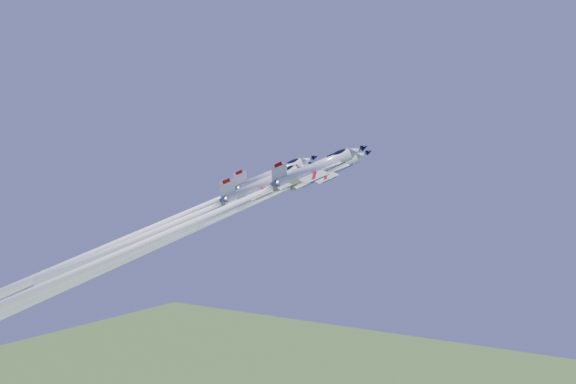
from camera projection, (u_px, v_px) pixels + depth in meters
The scene contains 4 objects.
jet_lead at pixel (201, 226), 106.15m from camera, with size 32.86×39.23×48.55m.
jet_left at pixel (152, 228), 108.50m from camera, with size 32.28×38.41×46.78m.
jet_right at pixel (174, 231), 96.66m from camera, with size 34.02×40.55×49.77m.
jet_slot at pixel (189, 217), 105.51m from camera, with size 25.95×29.87×30.76m.
Camera 1 is at (58.23, -92.14, 105.83)m, focal length 40.00 mm.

